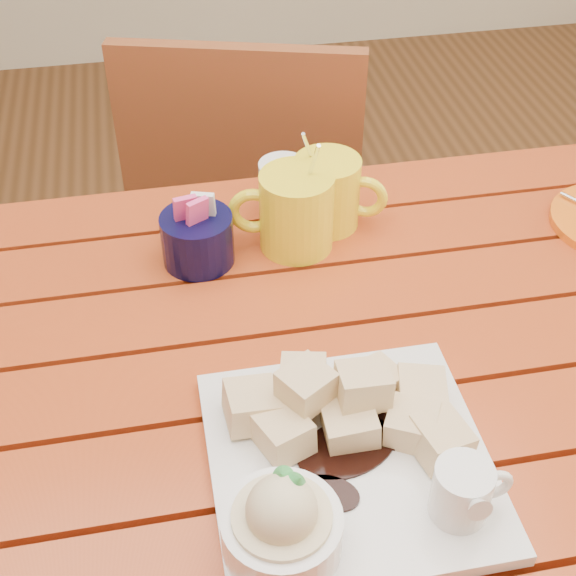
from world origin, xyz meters
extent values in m
cube|color=#9F3414|center=(0.00, -0.23, 0.73)|extent=(1.20, 0.11, 0.03)
cube|color=#9F3414|center=(0.00, -0.11, 0.73)|extent=(1.20, 0.11, 0.03)
cube|color=#9F3414|center=(0.00, 0.00, 0.73)|extent=(1.20, 0.11, 0.03)
cube|color=#9F3414|center=(0.00, 0.11, 0.73)|extent=(1.20, 0.11, 0.03)
cube|color=#9F3414|center=(0.00, 0.23, 0.73)|extent=(1.20, 0.11, 0.03)
cube|color=#9F3414|center=(0.00, 0.34, 0.73)|extent=(1.20, 0.11, 0.03)
cube|color=#9F3414|center=(0.00, 0.36, 0.68)|extent=(1.12, 0.04, 0.08)
cylinder|color=#9F3414|center=(0.55, 0.35, 0.36)|extent=(0.06, 0.06, 0.72)
cube|color=white|center=(0.03, -0.15, 0.76)|extent=(0.28, 0.28, 0.02)
cube|color=gold|center=(0.00, -0.09, 0.82)|extent=(0.07, 0.07, 0.04)
cube|color=gold|center=(-0.05, -0.08, 0.79)|extent=(0.05, 0.05, 0.04)
cube|color=gold|center=(0.06, -0.10, 0.82)|extent=(0.05, 0.05, 0.04)
cube|color=gold|center=(-0.03, -0.12, 0.79)|extent=(0.06, 0.06, 0.04)
cube|color=gold|center=(0.01, -0.06, 0.79)|extent=(0.06, 0.06, 0.04)
cube|color=gold|center=(0.04, -0.12, 0.79)|extent=(0.05, 0.05, 0.04)
cube|color=gold|center=(0.12, -0.10, 0.79)|extent=(0.06, 0.06, 0.04)
cube|color=gold|center=(0.08, -0.07, 0.79)|extent=(0.06, 0.06, 0.04)
cube|color=gold|center=(0.12, -0.16, 0.79)|extent=(0.06, 0.06, 0.04)
cube|color=gold|center=(0.10, -0.13, 0.79)|extent=(0.07, 0.07, 0.04)
cylinder|color=white|center=(-0.05, -0.23, 0.79)|extent=(0.11, 0.11, 0.04)
cylinder|color=beige|center=(-0.05, -0.23, 0.80)|extent=(0.09, 0.09, 0.03)
sphere|color=beige|center=(-0.05, -0.23, 0.82)|extent=(0.06, 0.06, 0.06)
cone|color=green|center=(-0.03, -0.22, 0.85)|extent=(0.04, 0.04, 0.03)
cone|color=green|center=(-0.05, -0.21, 0.84)|extent=(0.03, 0.03, 0.03)
cylinder|color=white|center=(0.12, -0.22, 0.80)|extent=(0.06, 0.06, 0.06)
cylinder|color=black|center=(0.12, -0.22, 0.82)|extent=(0.04, 0.04, 0.01)
cone|color=white|center=(0.12, -0.25, 0.82)|extent=(0.02, 0.02, 0.03)
torus|color=white|center=(0.15, -0.22, 0.80)|extent=(0.04, 0.01, 0.04)
cylinder|color=yellow|center=(0.05, 0.22, 0.80)|extent=(0.10, 0.10, 0.11)
cylinder|color=black|center=(0.05, 0.22, 0.85)|extent=(0.08, 0.08, 0.01)
torus|color=yellow|center=(0.00, 0.23, 0.80)|extent=(0.07, 0.03, 0.07)
cylinder|color=silver|center=(0.07, 0.23, 0.84)|extent=(0.02, 0.07, 0.14)
cylinder|color=yellow|center=(0.10, 0.26, 0.80)|extent=(0.09, 0.09, 0.10)
cylinder|color=black|center=(0.10, 0.26, 0.84)|extent=(0.08, 0.08, 0.01)
torus|color=yellow|center=(0.15, 0.24, 0.80)|extent=(0.06, 0.04, 0.06)
cylinder|color=silver|center=(0.09, 0.27, 0.84)|extent=(0.05, 0.05, 0.13)
cylinder|color=white|center=(0.05, 0.30, 0.79)|extent=(0.07, 0.07, 0.08)
cylinder|color=white|center=(0.05, 0.30, 0.83)|extent=(0.05, 0.05, 0.01)
cone|color=white|center=(0.05, 0.26, 0.82)|extent=(0.03, 0.03, 0.03)
torus|color=white|center=(0.09, 0.30, 0.79)|extent=(0.05, 0.02, 0.05)
cylinder|color=black|center=(-0.08, 0.21, 0.78)|extent=(0.09, 0.09, 0.07)
cube|color=#FD448E|center=(-0.09, 0.21, 0.83)|extent=(0.03, 0.02, 0.04)
cube|color=white|center=(-0.07, 0.22, 0.83)|extent=(0.03, 0.02, 0.04)
cube|color=#FD448E|center=(-0.08, 0.20, 0.83)|extent=(0.03, 0.03, 0.04)
cube|color=brown|center=(0.08, 0.75, 0.43)|extent=(0.52, 0.52, 0.03)
cylinder|color=brown|center=(0.30, 0.87, 0.21)|extent=(0.04, 0.04, 0.42)
cylinder|color=brown|center=(-0.05, 0.97, 0.21)|extent=(0.04, 0.04, 0.42)
cylinder|color=brown|center=(0.20, 0.53, 0.21)|extent=(0.04, 0.04, 0.42)
cylinder|color=brown|center=(-0.14, 0.63, 0.21)|extent=(0.04, 0.04, 0.42)
cube|color=brown|center=(0.02, 0.57, 0.67)|extent=(0.41, 0.14, 0.44)
camera|label=1|loc=(-0.12, -0.62, 1.41)|focal=50.00mm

